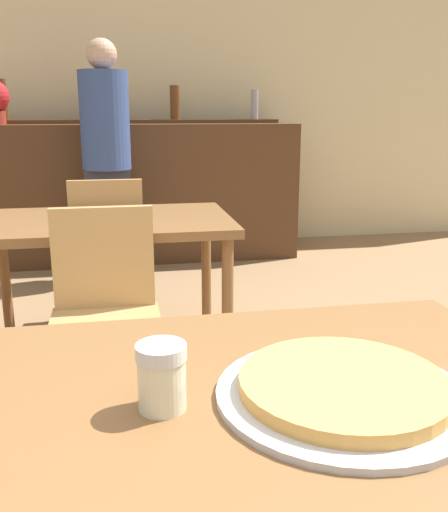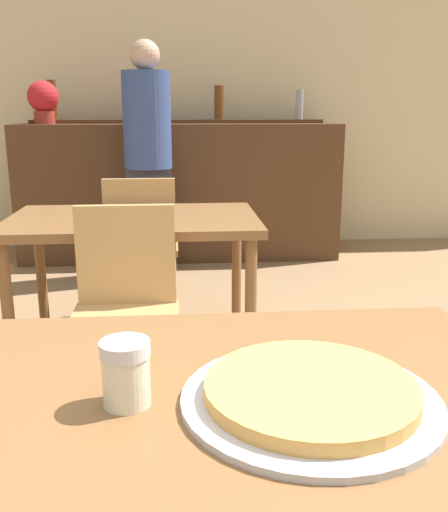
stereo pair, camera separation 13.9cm
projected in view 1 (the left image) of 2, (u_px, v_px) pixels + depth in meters
name	position (u px, v px, depth m)	size (l,w,h in m)	color
wall_back	(132.00, 87.00, 4.97)	(8.00, 0.05, 2.80)	beige
dining_table_near	(231.00, 454.00, 0.90)	(1.17, 0.84, 0.77)	brown
dining_table_far	(105.00, 237.00, 2.57)	(1.13, 0.71, 0.74)	brown
bar_counter	(137.00, 192.00, 4.70)	(2.60, 0.56, 1.10)	#4C2D19
bar_back_shelf	(131.00, 117.00, 4.68)	(2.39, 0.24, 0.35)	#4C2D19
chair_far_side_front	(105.00, 306.00, 2.10)	(0.40, 0.40, 0.86)	tan
chair_far_side_back	(108.00, 242.00, 3.12)	(0.40, 0.40, 0.86)	tan
pizza_tray	(342.00, 387.00, 0.91)	(0.41, 0.41, 0.04)	#B7B7BC
cheese_shaker	(162.00, 376.00, 0.87)	(0.08, 0.08, 0.11)	beige
person_standing	(106.00, 154.00, 4.02)	(0.34, 0.34, 1.68)	#2D2D38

